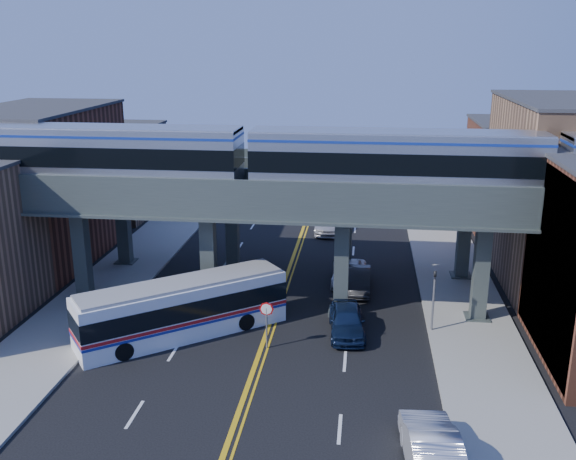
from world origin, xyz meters
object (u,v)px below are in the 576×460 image
(transit_bus, at_px, (183,309))
(car_lane_a, at_px, (347,320))
(transit_train, at_px, (396,160))
(stop_sign, at_px, (267,318))
(traffic_signal, at_px, (434,294))
(car_lane_d, at_px, (330,222))
(car_parked_curb, at_px, (432,450))
(car_lane_b, at_px, (358,280))
(car_lane_c, at_px, (349,274))

(transit_bus, distance_m, car_lane_a, 9.12)
(transit_train, height_order, car_lane_a, transit_train)
(stop_sign, distance_m, traffic_signal, 9.41)
(traffic_signal, bearing_deg, car_lane_d, 109.58)
(car_lane_a, bearing_deg, car_parked_curb, -77.79)
(car_lane_b, distance_m, car_parked_curb, 18.34)
(car_lane_a, height_order, car_lane_b, car_lane_a)
(traffic_signal, height_order, transit_bus, traffic_signal)
(transit_train, bearing_deg, car_lane_d, 104.71)
(stop_sign, relative_size, car_lane_a, 0.56)
(car_parked_curb, bearing_deg, car_lane_d, -84.21)
(traffic_signal, distance_m, car_lane_d, 20.42)
(transit_train, xyz_separation_m, car_lane_d, (-4.51, 17.19, -8.60))
(transit_train, relative_size, car_lane_b, 11.18)
(transit_train, xyz_separation_m, stop_sign, (-6.59, -5.00, -7.62))
(traffic_signal, relative_size, car_lane_a, 0.87)
(transit_train, bearing_deg, car_lane_a, -131.20)
(traffic_signal, relative_size, car_parked_curb, 0.75)
(transit_bus, relative_size, car_lane_d, 2.02)
(transit_train, relative_size, car_lane_d, 9.29)
(car_lane_a, distance_m, car_lane_b, 6.56)
(transit_bus, bearing_deg, traffic_signal, -29.45)
(traffic_signal, bearing_deg, car_lane_c, 124.45)
(transit_bus, relative_size, car_parked_curb, 1.98)
(stop_sign, relative_size, car_parked_curb, 0.48)
(car_lane_a, relative_size, car_lane_b, 1.06)
(car_lane_c, bearing_deg, traffic_signal, -55.89)
(transit_bus, relative_size, car_lane_c, 2.18)
(car_lane_c, distance_m, car_lane_d, 12.31)
(stop_sign, xyz_separation_m, car_lane_c, (4.07, 10.04, -1.07))
(transit_bus, bearing_deg, car_lane_d, 34.19)
(traffic_signal, height_order, car_lane_c, traffic_signal)
(traffic_signal, distance_m, car_lane_c, 8.69)
(transit_bus, bearing_deg, car_lane_c, 7.70)
(traffic_signal, height_order, car_lane_b, traffic_signal)
(car_lane_c, bearing_deg, stop_sign, -112.40)
(transit_bus, distance_m, car_lane_d, 22.31)
(car_lane_b, bearing_deg, car_lane_d, 100.94)
(stop_sign, xyz_separation_m, transit_bus, (-4.83, 0.99, -0.21))
(transit_train, xyz_separation_m, car_lane_b, (-1.90, 3.78, -8.64))
(car_lane_a, height_order, car_parked_curb, car_parked_curb)
(traffic_signal, xyz_separation_m, car_lane_a, (-4.73, -0.76, -1.49))
(stop_sign, bearing_deg, car_lane_a, 28.23)
(stop_sign, xyz_separation_m, car_lane_d, (2.07, 22.19, -0.98))
(car_lane_a, bearing_deg, transit_train, 43.70)
(car_lane_c, xyz_separation_m, car_parked_curb, (3.70, -19.34, 0.21))
(transit_train, distance_m, car_parked_curb, 16.67)
(car_lane_c, height_order, car_lane_d, car_lane_d)
(transit_train, bearing_deg, transit_bus, -160.68)
(traffic_signal, xyz_separation_m, car_lane_c, (-4.83, 7.04, -1.61))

